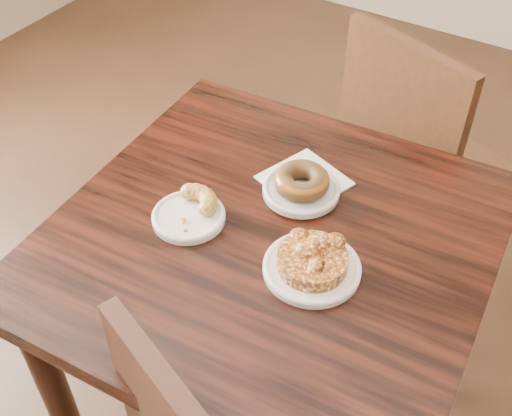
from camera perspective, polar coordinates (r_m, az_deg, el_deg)
The scene contains 9 objects.
cafe_table at distance 1.50m, azimuth 1.08°, elevation -12.33°, with size 0.80×0.80×0.75m, color black.
chair_far at distance 1.88m, azimuth 14.85°, elevation 3.42°, with size 0.41×0.41×0.90m, color black, non-canonical shape.
napkin at distance 1.33m, azimuth 4.32°, elevation 2.46°, with size 0.15×0.15×0.00m, color white.
plate_donut at distance 1.29m, azimuth 4.03°, elevation 1.58°, with size 0.16×0.16×0.01m, color silver.
plate_cruller at distance 1.24m, azimuth -6.00°, elevation -0.80°, with size 0.14×0.14×0.01m, color white.
plate_fritter at distance 1.15m, azimuth 4.98°, elevation -5.36°, with size 0.18×0.18×0.01m, color white.
glazed_donut at distance 1.27m, azimuth 4.09°, elevation 2.44°, with size 0.11×0.11×0.04m, color #8F4A14.
apple_fritter at distance 1.13m, azimuth 5.06°, elevation -4.47°, with size 0.17×0.17×0.04m, color #401606, non-canonical shape.
cruller_fragment at distance 1.23m, azimuth -6.08°, elevation -0.07°, with size 0.12×0.12×0.03m, color brown, non-canonical shape.
Camera 1 is at (0.15, -0.59, 1.62)m, focal length 45.00 mm.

